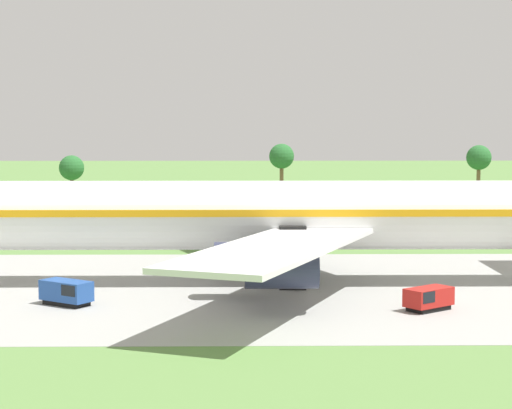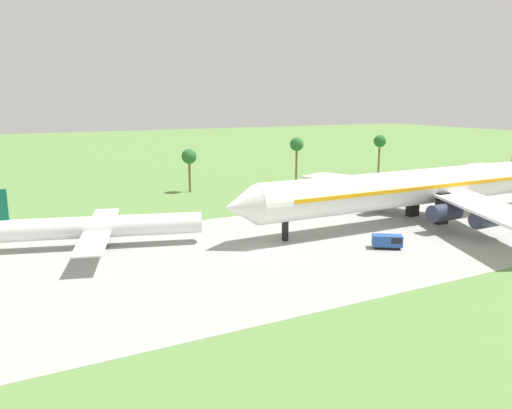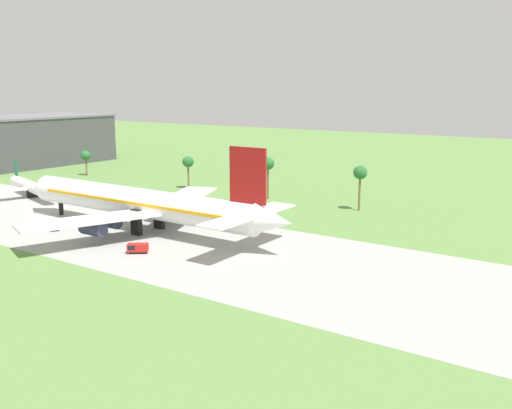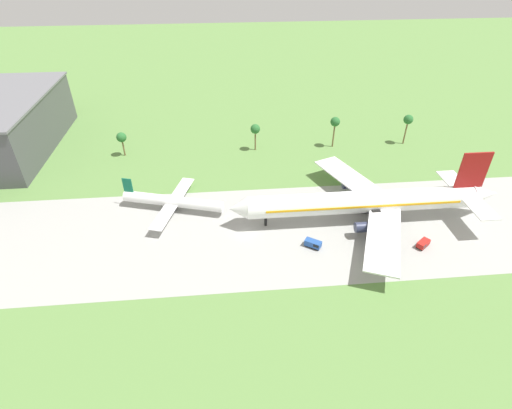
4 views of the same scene
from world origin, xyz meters
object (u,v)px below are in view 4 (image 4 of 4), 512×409
Objects in this scene: regional_aircraft at (173,201)px; baggage_tug at (314,244)px; jet_airliner at (367,202)px; fuel_truck at (423,244)px.

regional_aircraft reaches higher than baggage_tug.
jet_airliner is 16.48× the size of baggage_tug.
jet_airliner is at bearing 131.24° from fuel_truck.
regional_aircraft is 71.53m from fuel_truck.
regional_aircraft is at bearing 151.56° from baggage_tug.
baggage_tug is (-17.36, -10.69, -5.21)m from jet_airliner.
baggage_tug is at bearing -148.39° from jet_airliner.
regional_aircraft reaches higher than fuel_truck.
baggage_tug is 29.18m from fuel_truck.
regional_aircraft is 43.80m from baggage_tug.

